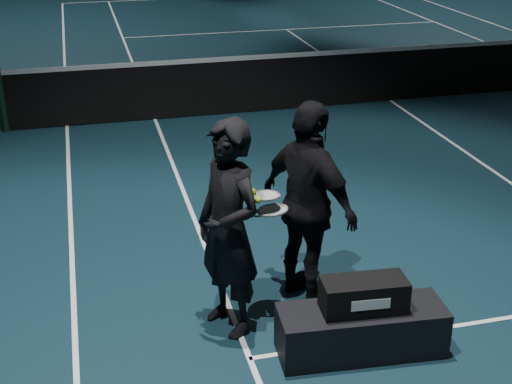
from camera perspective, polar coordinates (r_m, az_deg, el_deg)
floor at (r=12.73m, az=10.73°, el=7.16°), size 36.00×36.00×0.00m
court_lines at (r=12.73m, az=10.73°, el=7.18°), size 10.98×23.78×0.01m
net_post_left at (r=11.50m, az=-19.72°, el=7.20°), size 0.10×0.10×1.10m
net_mesh at (r=12.61m, az=10.89°, el=9.11°), size 12.80×0.02×0.86m
net_tape at (r=12.50m, az=11.05°, el=11.17°), size 12.80×0.03×0.07m
player_bench at (r=6.01m, az=8.41°, el=-10.90°), size 1.40×0.57×0.41m
racket_bag at (r=5.82m, az=8.61°, el=-8.14°), size 0.71×0.35×0.27m
bag_signature at (r=5.71m, az=9.18°, el=-8.91°), size 0.32×0.03×0.09m
player_a at (r=5.89m, az=-2.20°, el=-3.01°), size 0.71×0.82×1.89m
player_b at (r=6.34m, az=4.25°, el=-0.98°), size 0.91×1.20×1.89m
racket_lower at (r=6.09m, az=1.34°, el=-1.45°), size 0.71×0.45×0.03m
racket_upper at (r=6.04m, az=0.74°, el=-0.28°), size 0.71×0.49×0.10m
tennis_balls at (r=5.92m, az=-0.19°, el=-0.42°), size 0.12×0.10×0.12m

